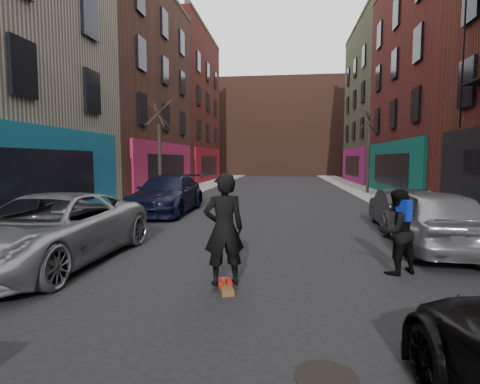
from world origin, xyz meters
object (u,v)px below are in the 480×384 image
(skateboard, at_px, (224,286))
(parked_left_end, at_px, (167,194))
(manhole, at_px, (326,377))
(parked_right_far, at_px, (432,218))
(tree_left_far, at_px, (159,141))
(skateboarder, at_px, (224,229))
(parked_right_end, at_px, (400,209))
(tree_right_far, at_px, (369,142))
(pedestrian, at_px, (396,231))
(parked_left_far, at_px, (49,229))

(skateboard, bearing_deg, parked_left_end, 94.02)
(skateboard, relative_size, manhole, 1.14)
(parked_right_far, bearing_deg, parked_left_end, -28.55)
(tree_left_far, distance_m, skateboarder, 14.87)
(parked_right_end, bearing_deg, parked_right_far, 92.14)
(parked_left_end, distance_m, manhole, 13.27)
(parked_left_end, height_order, parked_right_end, parked_left_end)
(parked_left_end, bearing_deg, tree_right_far, 42.95)
(parked_left_end, distance_m, pedestrian, 10.95)
(tree_right_far, xyz_separation_m, skateboarder, (-6.55, -19.48, -2.42))
(tree_left_far, xyz_separation_m, parked_right_far, (10.73, -9.80, -2.57))
(parked_right_far, height_order, pedestrian, pedestrian)
(parked_left_far, xyz_separation_m, skateboarder, (4.17, -1.15, 0.32))
(parked_right_far, distance_m, skateboard, 6.16)
(pedestrian, height_order, manhole, pedestrian)
(tree_left_far, distance_m, skateboard, 15.07)
(tree_right_far, height_order, skateboarder, tree_right_far)
(parked_left_end, distance_m, skateboarder, 10.24)
(parked_left_end, height_order, skateboarder, skateboarder)
(parked_left_far, distance_m, skateboard, 4.39)
(tree_left_far, height_order, pedestrian, tree_left_far)
(tree_left_far, relative_size, manhole, 9.29)
(parked_left_end, relative_size, parked_right_end, 1.37)
(parked_right_far, relative_size, skateboard, 5.97)
(tree_left_far, relative_size, pedestrian, 3.71)
(tree_right_far, bearing_deg, skateboard, -108.59)
(parked_left_far, height_order, skateboard, parked_left_far)
(parked_right_end, relative_size, manhole, 5.94)
(pedestrian, bearing_deg, parked_left_far, -27.09)
(parked_left_far, relative_size, parked_left_end, 0.99)
(tree_right_far, relative_size, skateboard, 8.50)
(parked_right_end, relative_size, pedestrian, 2.37)
(tree_left_far, distance_m, parked_right_end, 13.09)
(parked_right_far, xyz_separation_m, skateboard, (-4.89, -3.68, -0.76))
(tree_left_far, xyz_separation_m, parked_left_end, (1.74, -4.11, -2.55))
(parked_left_end, xyz_separation_m, pedestrian, (7.46, -8.01, 0.06))
(tree_left_far, relative_size, parked_left_end, 1.14)
(parked_right_far, xyz_separation_m, pedestrian, (-1.53, -2.32, 0.07))
(tree_left_far, xyz_separation_m, manhole, (7.40, -16.09, -3.37))
(tree_right_far, xyz_separation_m, parked_right_far, (-1.67, -15.80, -2.72))
(tree_left_far, bearing_deg, skateboarder, -66.55)
(pedestrian, bearing_deg, skateboard, -6.57)
(parked_right_far, bearing_deg, parked_right_end, -87.52)
(parked_left_end, bearing_deg, skateboard, -66.85)
(pedestrian, bearing_deg, parked_right_far, -152.19)
(parked_right_far, distance_m, pedestrian, 2.78)
(parked_left_far, bearing_deg, parked_left_end, 90.56)
(skateboard, bearing_deg, parked_right_end, 33.42)
(skateboard, height_order, pedestrian, pedestrian)
(parked_left_end, bearing_deg, parked_right_end, -17.59)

